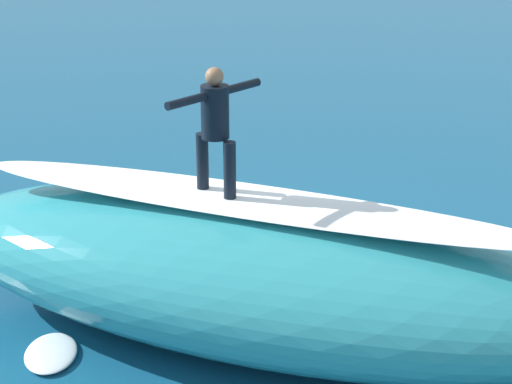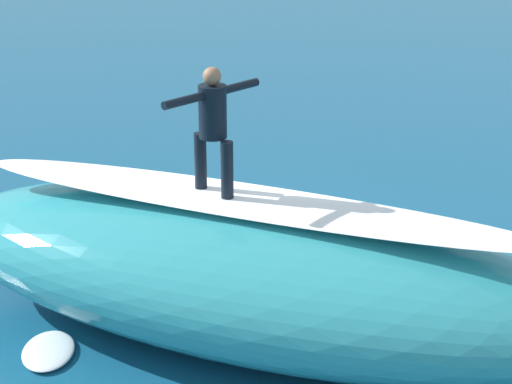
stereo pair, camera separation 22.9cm
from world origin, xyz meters
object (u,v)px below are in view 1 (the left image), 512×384
surfboard_riding (216,196)px  surfer_paddling (278,227)px  surfer_riding (215,121)px  surfboard_paddling (287,239)px

surfboard_riding → surfer_paddling: size_ratio=1.24×
surfer_riding → surfer_paddling: (-0.28, -2.71, -2.47)m
surfboard_riding → surfboard_paddling: bearing=-66.3°
surfboard_paddling → surfer_paddling: bearing=180.0°
surfboard_paddling → surfer_paddling: size_ratio=1.14×
surfboard_riding → surfer_paddling: bearing=-63.6°
surfboard_riding → surfer_riding: surfer_riding is taller
surfboard_paddling → surfer_paddling: 0.23m
surfboard_paddling → surfer_paddling: (0.13, 0.03, 0.19)m
surfboard_paddling → surfer_riding: bearing=-110.8°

